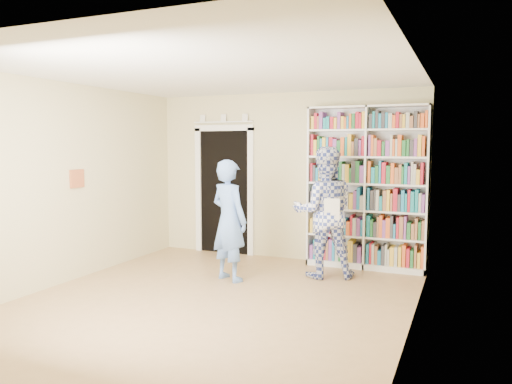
# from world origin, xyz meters

# --- Properties ---
(floor) EXTENTS (5.00, 5.00, 0.00)m
(floor) POSITION_xyz_m (0.00, 0.00, 0.00)
(floor) COLOR #A17A4E
(floor) RESTS_ON ground
(ceiling) EXTENTS (5.00, 5.00, 0.00)m
(ceiling) POSITION_xyz_m (0.00, 0.00, 2.70)
(ceiling) COLOR white
(ceiling) RESTS_ON wall_back
(wall_back) EXTENTS (4.50, 0.00, 4.50)m
(wall_back) POSITION_xyz_m (0.00, 2.50, 1.35)
(wall_back) COLOR beige
(wall_back) RESTS_ON floor
(wall_left) EXTENTS (0.00, 5.00, 5.00)m
(wall_left) POSITION_xyz_m (-2.25, 0.00, 1.35)
(wall_left) COLOR beige
(wall_left) RESTS_ON floor
(wall_right) EXTENTS (0.00, 5.00, 5.00)m
(wall_right) POSITION_xyz_m (2.25, 0.00, 1.35)
(wall_right) COLOR beige
(wall_right) RESTS_ON floor
(bookshelf) EXTENTS (1.77, 0.33, 2.44)m
(bookshelf) POSITION_xyz_m (1.35, 2.34, 1.23)
(bookshelf) COLOR white
(bookshelf) RESTS_ON floor
(doorway) EXTENTS (1.10, 0.08, 2.43)m
(doorway) POSITION_xyz_m (-1.10, 2.48, 1.18)
(doorway) COLOR black
(doorway) RESTS_ON floor
(wall_art) EXTENTS (0.03, 0.25, 0.25)m
(wall_art) POSITION_xyz_m (-2.23, 0.20, 1.40)
(wall_art) COLOR maroon
(wall_art) RESTS_ON wall_left
(man_blue) EXTENTS (0.71, 0.60, 1.67)m
(man_blue) POSITION_xyz_m (-0.25, 0.93, 0.83)
(man_blue) COLOR #638EDC
(man_blue) RESTS_ON floor
(man_plaid) EXTENTS (1.09, 0.99, 1.84)m
(man_plaid) POSITION_xyz_m (0.90, 1.61, 0.92)
(man_plaid) COLOR #2F3E91
(man_plaid) RESTS_ON floor
(paper_sheet) EXTENTS (0.20, 0.07, 0.30)m
(paper_sheet) POSITION_xyz_m (1.08, 1.36, 1.00)
(paper_sheet) COLOR white
(paper_sheet) RESTS_ON man_plaid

